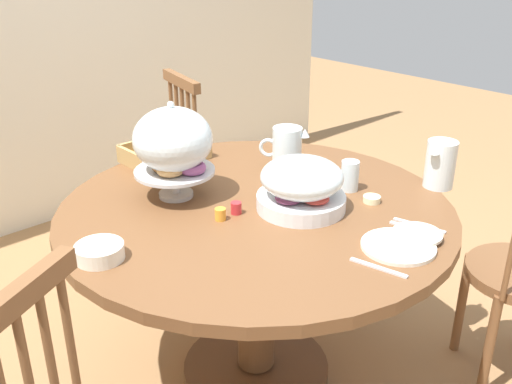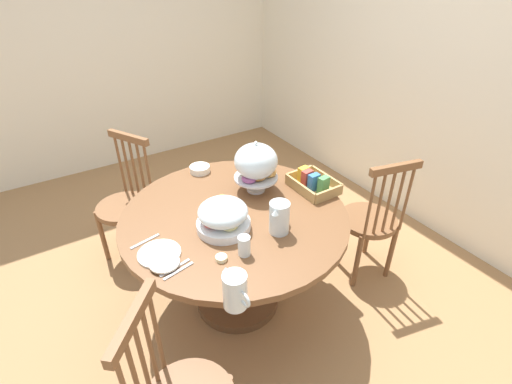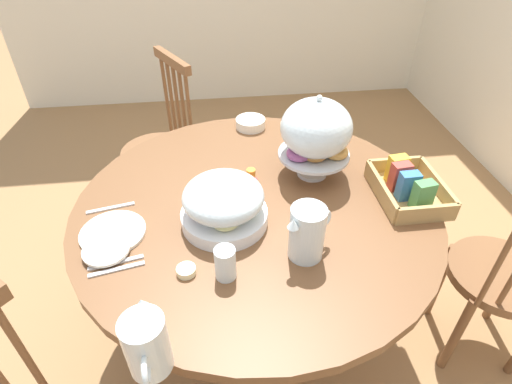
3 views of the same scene
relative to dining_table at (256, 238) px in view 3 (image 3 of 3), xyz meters
name	(u,v)px [view 3 (image 3 of 3)]	position (x,y,z in m)	size (l,w,h in m)	color
ground_plane	(259,305)	(-0.09, 0.03, -0.55)	(10.00, 10.00, 0.00)	#997047
dining_table	(256,238)	(0.00, 0.00, 0.00)	(1.35, 1.35, 0.74)	brown
windsor_chair_near_window	(503,279)	(0.24, 0.94, -0.10)	(0.41, 0.41, 0.97)	brown
windsor_chair_by_cabinet	(161,151)	(-0.87, -0.44, -0.10)	(0.45, 0.45, 0.97)	brown
pastry_stand_with_dome	(316,132)	(-0.15, 0.25, 0.38)	(0.28, 0.28, 0.34)	silver
fruit_platter_covered	(224,203)	(0.09, -0.12, 0.27)	(0.30, 0.30, 0.18)	silver
orange_juice_pitcher	(147,347)	(0.60, -0.34, 0.26)	(0.19, 0.11, 0.17)	silver
milk_pitcher	(307,235)	(0.28, 0.12, 0.27)	(0.13, 0.17, 0.19)	silver
cereal_basket	(407,187)	(0.03, 0.57, 0.23)	(0.32, 0.24, 0.12)	tan
china_plate_large	(113,233)	(0.11, -0.50, 0.19)	(0.22, 0.22, 0.01)	white
china_plate_small	(106,250)	(0.20, -0.51, 0.20)	(0.15, 0.15, 0.01)	white
cereal_bowl	(251,123)	(-0.57, 0.04, 0.21)	(0.14, 0.14, 0.04)	white
drinking_glass	(225,263)	(0.34, -0.13, 0.24)	(0.06, 0.06, 0.11)	silver
butter_dish	(186,271)	(0.31, -0.25, 0.20)	(0.06, 0.06, 0.02)	beige
jam_jar_strawberry	(253,184)	(-0.09, 0.00, 0.21)	(0.04, 0.04, 0.04)	#B7282D
jam_jar_apricot	(251,174)	(-0.16, 0.00, 0.21)	(0.04, 0.04, 0.04)	orange
table_knife	(116,262)	(0.24, -0.47, 0.19)	(0.17, 0.01, 0.01)	silver
dinner_fork	(117,269)	(0.27, -0.47, 0.19)	(0.17, 0.01, 0.01)	silver
soup_spoon	(111,208)	(-0.03, -0.53, 0.19)	(0.17, 0.01, 0.01)	silver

